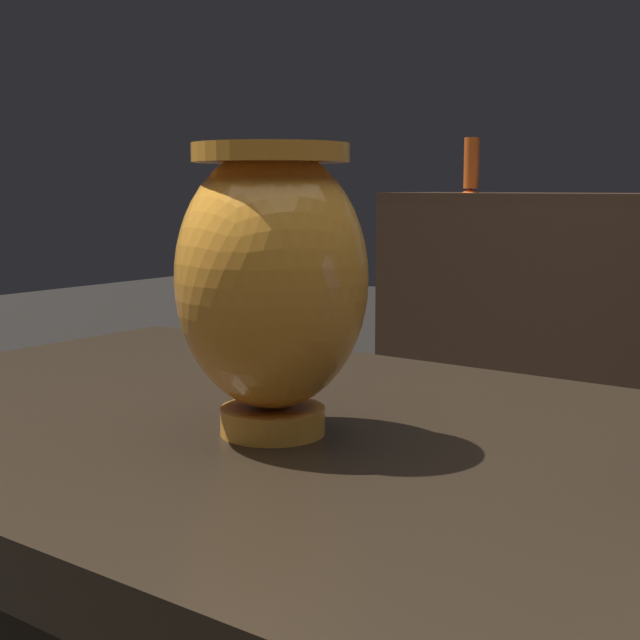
% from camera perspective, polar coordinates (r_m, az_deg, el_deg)
% --- Properties ---
extents(vase_centerpiece, '(0.16, 0.16, 0.25)m').
position_cam_1_polar(vase_centerpiece, '(0.76, -3.08, 2.67)').
color(vase_centerpiece, orange).
rests_on(vase_centerpiece, display_plinth).
extents(shelf_vase_far_left, '(0.06, 0.06, 0.19)m').
position_cam_1_polar(shelf_vase_far_left, '(3.17, 9.57, 9.59)').
color(shelf_vase_far_left, '#E55B1E').
rests_on(shelf_vase_far_left, back_display_shelf).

